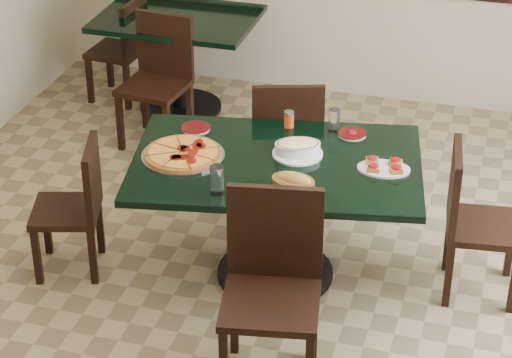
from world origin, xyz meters
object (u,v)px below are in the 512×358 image
(chair_right, at_px, (471,215))
(back_chair_left, at_px, (124,45))
(pepperoni_pizza, at_px, (183,154))
(bread_basket, at_px, (293,183))
(bruschetta_platter, at_px, (384,166))
(chair_near, at_px, (273,277))
(main_table, at_px, (276,190))
(back_chair_near, at_px, (159,73))
(back_table, at_px, (178,45))
(chair_far, at_px, (286,139))
(chair_left, at_px, (78,202))
(lasagna_casserole, at_px, (298,147))

(chair_right, distance_m, back_chair_left, 3.32)
(back_chair_left, distance_m, pepperoni_pizza, 2.42)
(bread_basket, bearing_deg, bruschetta_platter, 48.51)
(chair_near, distance_m, back_chair_left, 3.37)
(bruschetta_platter, bearing_deg, main_table, 179.82)
(main_table, bearing_deg, back_chair_near, 120.59)
(back_table, distance_m, back_chair_left, 0.47)
(chair_near, distance_m, chair_right, 1.29)
(back_chair_left, bearing_deg, chair_far, 56.56)
(back_table, relative_size, pepperoni_pizza, 2.51)
(chair_far, xyz_separation_m, chair_near, (0.32, -1.49, 0.05))
(chair_right, bearing_deg, back_chair_left, 50.19)
(back_chair_near, bearing_deg, back_table, 100.60)
(back_table, height_order, chair_far, chair_far)
(back_table, relative_size, bruschetta_platter, 3.78)
(back_chair_near, distance_m, back_chair_left, 0.74)
(back_chair_near, distance_m, bruschetta_platter, 2.28)
(back_table, distance_m, chair_right, 2.91)
(back_table, distance_m, chair_left, 2.17)
(chair_far, height_order, bruschetta_platter, chair_far)
(chair_near, bearing_deg, lasagna_casserole, 86.57)
(bruschetta_platter, bearing_deg, chair_far, 131.45)
(main_table, height_order, back_table, same)
(back_table, xyz_separation_m, pepperoni_pizza, (0.77, -2.01, 0.24))
(bread_basket, height_order, bruschetta_platter, bread_basket)
(chair_near, xyz_separation_m, back_chair_left, (-1.93, 2.76, -0.11))
(bread_basket, bearing_deg, chair_near, -76.15)
(chair_right, height_order, back_chair_near, back_chair_near)
(chair_far, xyz_separation_m, bruschetta_platter, (0.70, -0.64, 0.26))
(pepperoni_pizza, bearing_deg, bread_basket, -14.80)
(pepperoni_pizza, relative_size, bread_basket, 1.80)
(main_table, xyz_separation_m, chair_near, (0.20, -0.79, -0.00))
(back_table, bearing_deg, chair_right, -37.11)
(back_chair_near, relative_size, pepperoni_pizza, 2.01)
(bread_basket, bearing_deg, back_table, 133.25)
(chair_near, xyz_separation_m, chair_left, (-1.29, 0.55, -0.12))
(chair_right, bearing_deg, chair_far, 58.76)
(back_chair_near, xyz_separation_m, bruschetta_platter, (1.81, -1.36, 0.26))
(chair_right, bearing_deg, lasagna_casserole, 87.00)
(chair_far, bearing_deg, pepperoni_pizza, 46.13)
(back_table, distance_m, bruschetta_platter, 2.63)
(back_table, distance_m, bread_basket, 2.63)
(chair_near, bearing_deg, main_table, 93.85)
(bruschetta_platter, bearing_deg, back_table, 128.68)
(main_table, relative_size, chair_left, 2.14)
(back_table, xyz_separation_m, chair_right, (2.33, -1.75, -0.04))
(back_chair_left, bearing_deg, chair_near, 39.77)
(main_table, relative_size, bread_basket, 6.76)
(chair_near, bearing_deg, chair_far, 91.95)
(chair_far, height_order, chair_right, chair_far)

